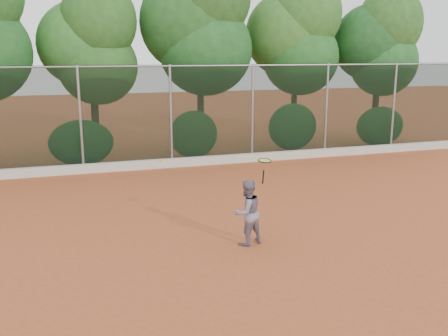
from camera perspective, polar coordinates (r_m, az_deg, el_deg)
name	(u,v)px	position (r m, az deg, el deg)	size (l,w,h in m)	color
ground	(238,233)	(11.14, 1.58, -7.39)	(80.00, 80.00, 0.00)	#A94E28
concrete_curb	(173,163)	(17.43, -5.84, 0.60)	(24.00, 0.20, 0.30)	beige
tennis_player	(247,212)	(10.30, 2.64, -5.09)	(0.67, 0.52, 1.38)	slate
chainlink_fence	(171,113)	(17.32, -6.10, 6.25)	(24.09, 0.09, 3.50)	black
foliage_backdrop	(143,38)	(19.06, -9.20, 14.44)	(23.70, 3.63, 7.55)	#412F19
tennis_racket	(264,163)	(10.00, 4.65, 0.63)	(0.34, 0.34, 0.52)	black
tennis_ball_in_flight	(161,161)	(9.95, -7.20, 0.85)	(0.06, 0.06, 0.06)	#B6CF2F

